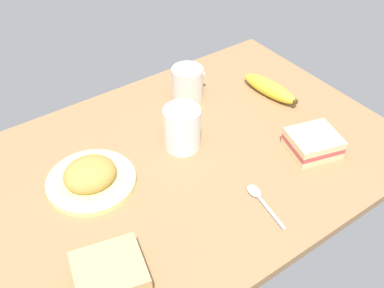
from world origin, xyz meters
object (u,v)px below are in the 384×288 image
sandwich_side (313,143)px  sandwich_main (110,274)px  spoon (261,199)px  plate_of_food (90,177)px  banana (270,88)px  coffee_mug_black (188,83)px  coffee_mug_milky (183,127)px

sandwich_side → sandwich_main: bearing=3.9°
sandwich_main → sandwich_side: 51.25cm
sandwich_side → spoon: 19.49cm
plate_of_food → banana: bearing=-177.5°
sandwich_main → sandwich_side: (-51.13, -3.50, 0.00)cm
sandwich_side → plate_of_food: bearing=-23.4°
sandwich_main → spoon: size_ratio=1.07×
plate_of_food → coffee_mug_black: (-32.97, -13.02, 2.65)cm
coffee_mug_milky → plate_of_food: bearing=-2.8°
sandwich_side → coffee_mug_black: bearing=-71.3°
coffee_mug_black → spoon: bearing=77.5°
coffee_mug_milky → spoon: (-2.96, 22.34, -4.68)cm
coffee_mug_black → coffee_mug_milky: bearing=51.9°
sandwich_side → spoon: size_ratio=0.99×
coffee_mug_milky → banana: bearing=-173.6°
sandwich_side → banana: bearing=-108.0°
plate_of_food → sandwich_side: plate_of_food is taller
plate_of_food → sandwich_side: (-43.79, 18.99, 0.39)cm
sandwich_side → banana: size_ratio=0.74×
banana → spoon: size_ratio=1.34×
plate_of_food → sandwich_side: size_ratio=1.46×
plate_of_food → sandwich_side: bearing=156.6°
plate_of_food → coffee_mug_milky: size_ratio=1.76×
plate_of_food → coffee_mug_black: bearing=-158.5°
plate_of_food → spoon: size_ratio=1.45×
coffee_mug_milky → coffee_mug_black: bearing=-128.1°
coffee_mug_milky → sandwich_side: coffee_mug_milky is taller
sandwich_main → banana: bearing=-157.0°
sandwich_side → banana: (-6.89, -21.16, -0.20)cm
coffee_mug_milky → spoon: size_ratio=0.82×
spoon → plate_of_food: bearing=-43.2°
banana → spoon: 36.36cm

